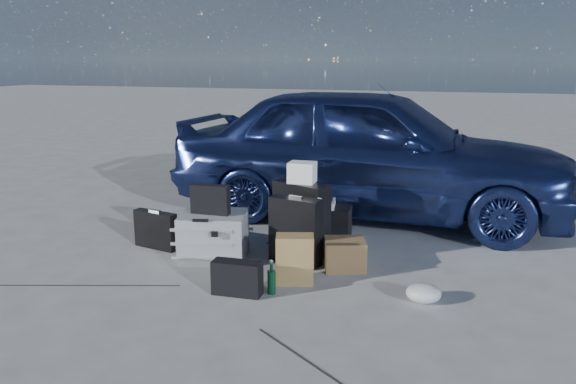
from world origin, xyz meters
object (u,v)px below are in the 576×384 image
at_px(pelican_case, 214,236).
at_px(suitcase_right, 301,218).
at_px(car, 370,150).
at_px(duffel_bag, 314,223).
at_px(suitcase_left, 296,231).
at_px(briefcase, 156,230).
at_px(green_bottle, 272,278).
at_px(cardboard_box, 345,254).

bearing_deg(pelican_case, suitcase_right, 16.30).
distance_m(car, duffel_bag, 1.35).
relative_size(car, suitcase_left, 7.45).
distance_m(car, suitcase_right, 1.64).
distance_m(suitcase_left, suitcase_right, 0.33).
relative_size(car, briefcase, 9.61).
xyz_separation_m(duffel_bag, green_bottle, (0.04, -1.42, -0.05)).
bearing_deg(suitcase_left, car, 91.46).
bearing_deg(suitcase_left, pelican_case, -160.22).
height_order(car, suitcase_left, car).
bearing_deg(briefcase, duffel_bag, 38.70).
bearing_deg(suitcase_left, cardboard_box, 13.07).
height_order(briefcase, suitcase_right, suitcase_right).
xyz_separation_m(car, suitcase_left, (-0.33, -1.85, -0.47)).
xyz_separation_m(cardboard_box, green_bottle, (-0.43, -0.73, -0.00)).
height_order(pelican_case, suitcase_right, suitcase_right).
bearing_deg(duffel_bag, briefcase, -157.74).
distance_m(briefcase, suitcase_left, 1.44).
bearing_deg(car, briefcase, 137.84).
height_order(pelican_case, suitcase_left, suitcase_left).
bearing_deg(briefcase, green_bottle, -13.59).
bearing_deg(car, suitcase_left, 171.07).
distance_m(suitcase_right, cardboard_box, 0.62).
relative_size(duffel_bag, green_bottle, 2.76).
relative_size(car, suitcase_right, 6.70).
xyz_separation_m(pelican_case, suitcase_right, (0.72, 0.43, 0.12)).
bearing_deg(cardboard_box, suitcase_right, 148.29).
bearing_deg(car, cardboard_box, -174.95).
xyz_separation_m(duffel_bag, cardboard_box, (0.47, -0.69, -0.05)).
xyz_separation_m(pelican_case, green_bottle, (0.79, -0.60, -0.08)).
relative_size(car, duffel_bag, 6.27).
height_order(briefcase, duffel_bag, briefcase).
relative_size(cardboard_box, green_bottle, 1.34).
bearing_deg(suitcase_right, car, 100.63).
bearing_deg(cardboard_box, suitcase_left, -178.42).
xyz_separation_m(car, duffel_bag, (-0.35, -1.16, -0.60)).
height_order(duffel_bag, green_bottle, duffel_bag).
xyz_separation_m(suitcase_right, green_bottle, (0.07, -1.04, -0.21)).
xyz_separation_m(briefcase, suitcase_left, (1.44, 0.02, 0.12)).
relative_size(car, pelican_case, 7.69).
distance_m(pelican_case, briefcase, 0.68).
bearing_deg(pelican_case, duffel_bag, 32.51).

